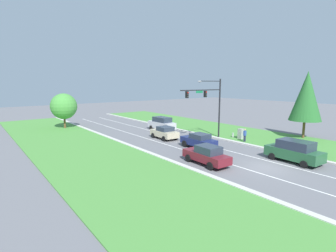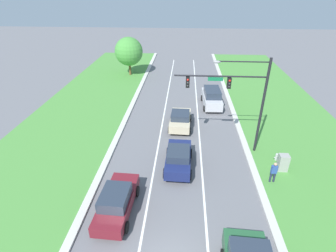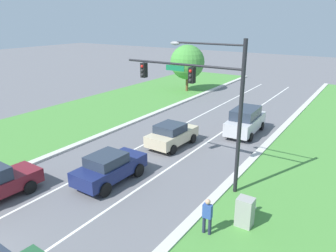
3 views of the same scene
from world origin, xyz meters
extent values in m
plane|color=slate|center=(0.00, 0.00, 0.00)|extent=(160.00, 160.00, 0.00)
cube|color=beige|center=(5.65, 0.00, 0.07)|extent=(0.50, 90.00, 0.15)
cube|color=beige|center=(-5.65, 0.00, 0.07)|extent=(0.50, 90.00, 0.15)
cube|color=#4C8E3D|center=(10.90, 0.00, 0.04)|extent=(10.00, 90.00, 0.08)
cube|color=#4C8E3D|center=(-10.90, 0.00, 0.04)|extent=(10.00, 90.00, 0.08)
cube|color=white|center=(-1.80, 0.00, 0.00)|extent=(0.14, 81.00, 0.01)
cube|color=white|center=(1.80, 0.00, 0.00)|extent=(0.14, 81.00, 0.01)
cylinder|color=black|center=(6.26, 11.09, 3.89)|extent=(0.20, 0.20, 7.78)
cylinder|color=black|center=(2.89, 11.09, 6.38)|extent=(6.75, 0.12, 0.12)
cube|color=#147042|center=(2.55, 11.09, 6.16)|extent=(1.10, 0.04, 0.28)
cylinder|color=black|center=(4.41, 11.09, 7.47)|extent=(3.71, 0.09, 0.09)
ellipsoid|color=gray|center=(2.55, 11.09, 7.42)|extent=(0.56, 0.28, 0.20)
cube|color=black|center=(3.56, 11.09, 5.88)|extent=(0.28, 0.32, 0.80)
sphere|color=red|center=(3.56, 10.92, 6.11)|extent=(0.16, 0.16, 0.16)
sphere|color=#2D2D2D|center=(3.56, 10.92, 5.88)|extent=(0.16, 0.16, 0.16)
sphere|color=#2D2D2D|center=(3.56, 10.92, 5.64)|extent=(0.16, 0.16, 0.16)
cube|color=black|center=(0.52, 11.09, 5.88)|extent=(0.28, 0.32, 0.80)
sphere|color=red|center=(0.52, 10.92, 6.11)|extent=(0.16, 0.16, 0.16)
sphere|color=#2D2D2D|center=(0.52, 10.92, 5.88)|extent=(0.16, 0.16, 0.16)
sphere|color=#2D2D2D|center=(0.52, 10.92, 5.64)|extent=(0.16, 0.16, 0.16)
cube|color=silver|center=(3.40, 20.17, 0.82)|extent=(2.05, 4.92, 0.99)
cube|color=#283342|center=(3.41, 20.04, 1.69)|extent=(1.78, 2.97, 0.75)
cylinder|color=black|center=(4.24, 21.70, 0.33)|extent=(0.27, 0.66, 0.65)
cylinder|color=black|center=(2.44, 21.63, 0.33)|extent=(0.27, 0.66, 0.65)
cylinder|color=black|center=(4.37, 18.70, 0.33)|extent=(0.27, 0.66, 0.65)
cylinder|color=black|center=(2.56, 18.63, 0.33)|extent=(0.27, 0.66, 0.65)
cube|color=navy|center=(0.02, 8.50, 0.76)|extent=(1.90, 4.36, 0.76)
cube|color=#283342|center=(0.01, 8.24, 1.41)|extent=(1.67, 1.98, 0.55)
cylinder|color=black|center=(0.93, 9.82, 0.38)|extent=(0.26, 0.77, 0.76)
cylinder|color=black|center=(-0.84, 9.86, 0.38)|extent=(0.26, 0.77, 0.76)
cylinder|color=black|center=(0.87, 7.14, 0.38)|extent=(0.26, 0.77, 0.76)
cylinder|color=black|center=(-0.90, 7.18, 0.38)|extent=(0.26, 0.77, 0.76)
cube|color=maroon|center=(-3.52, 3.84, 0.71)|extent=(1.94, 4.75, 0.71)
cube|color=#283342|center=(-3.53, 3.56, 1.40)|extent=(1.65, 2.17, 0.68)
cylinder|color=black|center=(-2.61, 5.26, 0.35)|extent=(0.27, 0.71, 0.70)
cylinder|color=black|center=(-4.31, 5.33, 0.35)|extent=(0.27, 0.71, 0.70)
cylinder|color=black|center=(-2.73, 2.36, 0.35)|extent=(0.27, 0.71, 0.70)
cylinder|color=black|center=(-4.43, 2.43, 0.35)|extent=(0.27, 0.71, 0.70)
cube|color=#235633|center=(3.42, -0.59, 0.79)|extent=(2.25, 5.03, 0.92)
cube|color=#283342|center=(3.42, -0.72, 1.65)|extent=(1.96, 3.05, 0.80)
cylinder|color=black|center=(4.49, 0.89, 0.33)|extent=(0.27, 0.66, 0.65)
cylinder|color=black|center=(2.50, 0.98, 0.33)|extent=(0.27, 0.66, 0.65)
cylinder|color=black|center=(4.34, -2.17, 0.33)|extent=(0.27, 0.66, 0.65)
cylinder|color=black|center=(2.36, -2.08, 0.33)|extent=(0.27, 0.66, 0.65)
cube|color=beige|center=(0.00, 14.89, 0.71)|extent=(2.03, 4.19, 0.75)
cube|color=#283342|center=(-0.01, 14.64, 1.37)|extent=(1.76, 1.92, 0.56)
cylinder|color=black|center=(0.96, 16.13, 0.33)|extent=(0.26, 0.67, 0.66)
cylinder|color=black|center=(-0.88, 16.20, 0.33)|extent=(0.26, 0.67, 0.66)
cylinder|color=black|center=(0.87, 13.58, 0.33)|extent=(0.26, 0.67, 0.66)
cylinder|color=black|center=(-0.97, 13.65, 0.33)|extent=(0.26, 0.67, 0.66)
cube|color=#9E9E99|center=(7.70, 8.56, 0.69)|extent=(0.70, 0.60, 1.39)
cylinder|color=#232842|center=(6.47, 7.15, 0.42)|extent=(0.14, 0.14, 0.84)
cylinder|color=#232842|center=(6.73, 7.17, 0.42)|extent=(0.14, 0.14, 0.84)
cube|color=#2D4C99|center=(6.60, 7.16, 1.14)|extent=(0.39, 0.24, 0.60)
sphere|color=tan|center=(6.60, 7.16, 1.58)|extent=(0.22, 0.22, 0.22)
cylinder|color=#B7B7BC|center=(7.66, 9.80, 0.28)|extent=(0.20, 0.20, 0.55)
sphere|color=#B7B7BC|center=(7.66, 9.80, 0.61)|extent=(0.18, 0.18, 0.18)
cylinder|color=#B7B7BC|center=(7.54, 9.80, 0.30)|extent=(0.10, 0.09, 0.09)
cylinder|color=#B7B7BC|center=(7.78, 9.80, 0.30)|extent=(0.10, 0.09, 0.09)
cylinder|color=brown|center=(14.73, 3.92, 1.19)|extent=(0.32, 0.32, 2.37)
cone|color=#28662D|center=(14.73, 3.92, 5.55)|extent=(3.98, 3.98, 6.36)
cylinder|color=brown|center=(-8.03, 30.90, 1.02)|extent=(0.32, 0.32, 2.04)
sphere|color=#47933D|center=(-8.03, 30.90, 3.57)|extent=(4.10, 4.10, 4.10)
camera|label=1|loc=(-20.07, -12.17, 7.24)|focal=28.00mm
camera|label=2|loc=(0.30, -7.57, 12.28)|focal=28.00mm
camera|label=3|loc=(11.57, -3.42, 8.67)|focal=35.00mm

